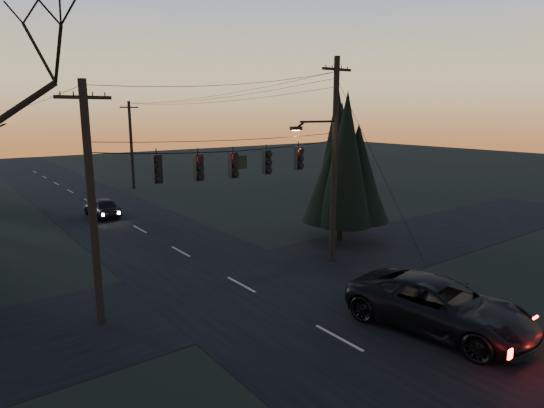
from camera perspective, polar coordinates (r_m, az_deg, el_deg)
ground_plane at (r=13.89m, az=21.02°, el=-21.68°), size 160.00×160.00×0.00m
main_road at (r=28.77m, az=-14.84°, el=-3.89°), size 8.00×120.00×0.02m
cross_road at (r=20.25m, az=-3.92°, el=-10.06°), size 60.00×7.00×0.02m
utility_pole_right at (r=23.51m, az=7.49°, el=-7.07°), size 5.00×0.30×10.00m
utility_pole_left at (r=18.01m, az=-20.63°, el=-13.68°), size 1.80×0.30×8.50m
utility_pole_far_r at (r=47.17m, az=-16.93°, el=1.87°), size 1.80×0.30×8.50m
span_signal_assembly at (r=18.84m, az=-4.75°, el=5.03°), size 11.50×0.44×1.48m
evergreen_right at (r=26.46m, az=8.72°, el=5.16°), size 4.12×4.12×8.00m
suv_near at (r=17.03m, az=20.20°, el=-11.91°), size 3.92×6.70×1.75m
sedan_oncoming_a at (r=34.97m, az=-20.55°, el=-0.38°), size 1.74×4.19×1.42m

